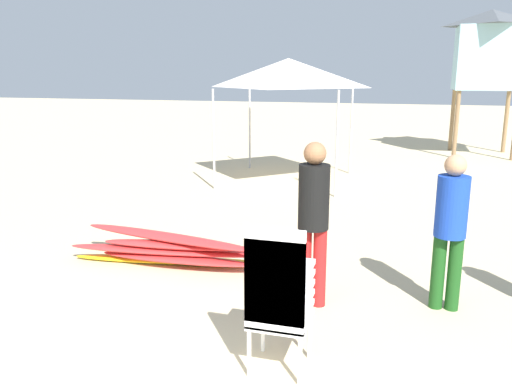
{
  "coord_description": "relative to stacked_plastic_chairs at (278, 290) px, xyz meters",
  "views": [
    {
      "loc": [
        2.39,
        -2.43,
        2.44
      ],
      "look_at": [
        0.6,
        3.67,
        0.95
      ],
      "focal_mm": 36.15,
      "sensor_mm": 36.0,
      "label": 1
    }
  ],
  "objects": [
    {
      "name": "surfboard_pile",
      "position": [
        -1.93,
        2.01,
        -0.54
      ],
      "size": [
        2.6,
        0.76,
        0.4
      ],
      "color": "yellow",
      "rests_on": "ground"
    },
    {
      "name": "lifeguard_tower",
      "position": [
        3.04,
        12.98,
        2.32
      ],
      "size": [
        1.98,
        1.98,
        4.18
      ],
      "color": "olive",
      "rests_on": "ground"
    },
    {
      "name": "popup_canopy",
      "position": [
        -1.69,
        7.66,
        1.67
      ],
      "size": [
        2.63,
        2.63,
        2.74
      ],
      "color": "#B2B2B7",
      "rests_on": "ground"
    },
    {
      "name": "lifeguard_near_right",
      "position": [
        0.03,
        1.37,
        0.27
      ],
      "size": [
        0.32,
        0.32,
        1.76
      ],
      "color": "red",
      "rests_on": "ground"
    },
    {
      "name": "lifeguard_near_center",
      "position": [
        1.39,
        1.67,
        0.2
      ],
      "size": [
        0.32,
        0.32,
        1.64
      ],
      "color": "#194C19",
      "rests_on": "ground"
    },
    {
      "name": "stacked_plastic_chairs",
      "position": [
        0.0,
        0.0,
        0.0
      ],
      "size": [
        0.48,
        0.48,
        1.29
      ],
      "color": "white",
      "rests_on": "ground"
    }
  ]
}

